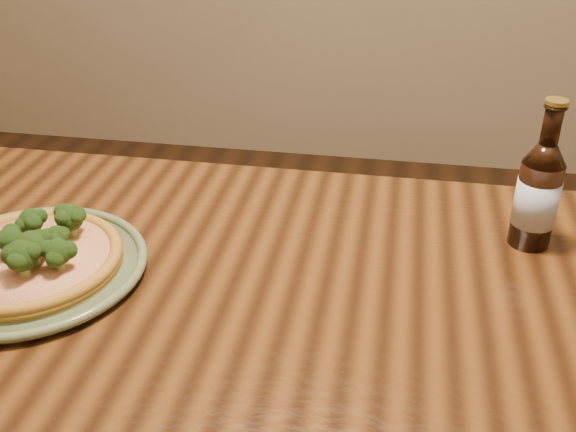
% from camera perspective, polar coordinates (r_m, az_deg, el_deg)
% --- Properties ---
extents(table, '(1.60, 0.90, 0.75)m').
position_cam_1_polar(table, '(0.93, -4.33, -13.35)').
color(table, '#4A280F').
rests_on(table, ground).
extents(plate, '(0.33, 0.33, 0.02)m').
position_cam_1_polar(plate, '(1.01, -21.06, -4.08)').
color(plate, '#5A6646').
rests_on(plate, table).
extents(pizza, '(0.26, 0.26, 0.07)m').
position_cam_1_polar(pizza, '(1.00, -21.23, -3.16)').
color(pizza, '#AA7626').
rests_on(pizza, plate).
extents(beer_bottle, '(0.06, 0.06, 0.23)m').
position_cam_1_polar(beer_bottle, '(1.04, 20.39, 1.80)').
color(beer_bottle, black).
rests_on(beer_bottle, table).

